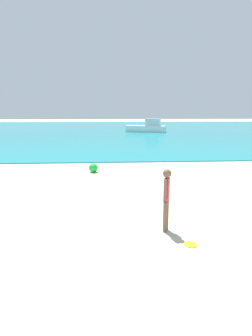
{
  "coord_description": "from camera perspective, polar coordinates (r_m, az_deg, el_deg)",
  "views": [
    {
      "loc": [
        -0.22,
        -1.32,
        2.85
      ],
      "look_at": [
        0.34,
        7.31,
        1.06
      ],
      "focal_mm": 29.36,
      "sensor_mm": 36.0,
      "label": 1
    }
  ],
  "objects": [
    {
      "name": "water",
      "position": [
        45.27,
        -3.48,
        8.12
      ],
      "size": [
        160.0,
        60.0,
        0.06
      ],
      "primitive_type": "cube",
      "color": "teal",
      "rests_on": "ground"
    },
    {
      "name": "beach_ball",
      "position": [
        13.1,
        -6.8,
        0.03
      ],
      "size": [
        0.43,
        0.43,
        0.43
      ],
      "primitive_type": "sphere",
      "color": "green",
      "rests_on": "ground"
    },
    {
      "name": "person_standing",
      "position": [
        6.6,
        8.39,
        -5.86
      ],
      "size": [
        0.2,
        0.32,
        1.53
      ],
      "rotation": [
        0.0,
        0.0,
        1.11
      ],
      "color": "brown",
      "rests_on": "ground"
    },
    {
      "name": "frisbee",
      "position": [
        6.34,
        13.23,
        -15.22
      ],
      "size": [
        0.28,
        0.28,
        0.03
      ],
      "primitive_type": "cylinder",
      "color": "yellow",
      "rests_on": "ground"
    },
    {
      "name": "boat_far",
      "position": [
        37.96,
        4.45,
        8.41
      ],
      "size": [
        5.62,
        3.47,
        1.82
      ],
      "rotation": [
        0.0,
        0.0,
        2.79
      ],
      "color": "white",
      "rests_on": "water"
    }
  ]
}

